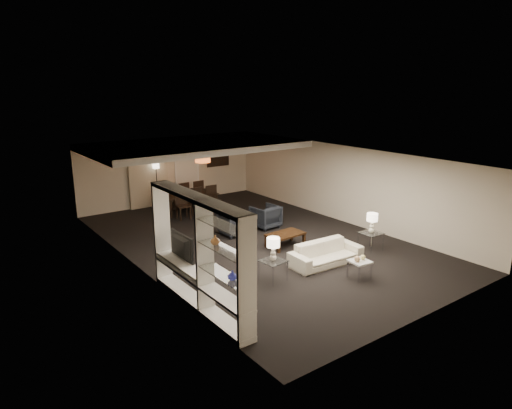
{
  "coord_description": "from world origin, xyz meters",
  "views": [
    {
      "loc": [
        -7.37,
        -10.07,
        4.43
      ],
      "look_at": [
        0.0,
        0.0,
        1.1
      ],
      "focal_mm": 32.0,
      "sensor_mm": 36.0,
      "label": 1
    }
  ],
  "objects": [
    {
      "name": "vase_blue",
      "position": [
        -3.31,
        -3.82,
        1.15
      ],
      "size": [
        0.17,
        0.17,
        0.18
      ],
      "primitive_type": "imported",
      "color": "#262BA6",
      "rests_on": "media_unit"
    },
    {
      "name": "painting",
      "position": [
        2.1,
        5.46,
        1.55
      ],
      "size": [
        0.95,
        0.04,
        0.65
      ],
      "primitive_type": "cube",
      "color": "#142D38",
      "rests_on": "wall_back"
    },
    {
      "name": "chair_nm",
      "position": [
        -0.04,
        3.24,
        0.49
      ],
      "size": [
        0.47,
        0.47,
        0.97
      ],
      "primitive_type": null,
      "rotation": [
        0.0,
        0.0,
        -0.04
      ],
      "color": "black",
      "rests_on": "floor"
    },
    {
      "name": "chair_nl",
      "position": [
        -0.64,
        3.24,
        0.49
      ],
      "size": [
        0.5,
        0.5,
        0.97
      ],
      "primitive_type": null,
      "rotation": [
        0.0,
        0.0,
        -0.12
      ],
      "color": "black",
      "rests_on": "floor"
    },
    {
      "name": "armchair_left",
      "position": [
        -0.19,
        0.88,
        0.36
      ],
      "size": [
        0.78,
        0.81,
        0.72
      ],
      "primitive_type": "imported",
      "rotation": [
        0.0,
        0.0,
        3.12
      ],
      "color": "black",
      "rests_on": "floor"
    },
    {
      "name": "door",
      "position": [
        0.7,
        5.47,
        1.05
      ],
      "size": [
        0.9,
        0.05,
        2.1
      ],
      "primitive_type": "cube",
      "color": "silver",
      "rests_on": "wall_back"
    },
    {
      "name": "chair_fr",
      "position": [
        0.56,
        4.54,
        0.49
      ],
      "size": [
        0.48,
        0.48,
        0.97
      ],
      "primitive_type": null,
      "rotation": [
        0.0,
        0.0,
        3.2
      ],
      "color": "black",
      "rests_on": "floor"
    },
    {
      "name": "coffee_table",
      "position": [
        0.41,
        -0.82,
        0.19
      ],
      "size": [
        1.09,
        0.67,
        0.38
      ],
      "primitive_type": null,
      "rotation": [
        0.0,
        0.0,
        0.05
      ],
      "color": "black",
      "rests_on": "floor"
    },
    {
      "name": "chair_fl",
      "position": [
        -0.64,
        4.54,
        0.49
      ],
      "size": [
        0.5,
        0.5,
        0.97
      ],
      "primitive_type": null,
      "rotation": [
        0.0,
        0.0,
        3.26
      ],
      "color": "black",
      "rests_on": "floor"
    },
    {
      "name": "wall_left",
      "position": [
        -3.5,
        0.0,
        1.25
      ],
      "size": [
        0.02,
        11.0,
        2.5
      ],
      "primitive_type": "cube",
      "color": "beige",
      "rests_on": "ground"
    },
    {
      "name": "table_lamp_right",
      "position": [
        2.11,
        -2.42,
        0.77
      ],
      "size": [
        0.3,
        0.3,
        0.55
      ],
      "primitive_type": null,
      "rotation": [
        0.0,
        0.0,
        0.0
      ],
      "color": "beige",
      "rests_on": "side_table_right"
    },
    {
      "name": "floor_speaker",
      "position": [
        -2.71,
        -1.63,
        0.62
      ],
      "size": [
        0.16,
        0.16,
        1.24
      ],
      "primitive_type": "cube",
      "rotation": [
        0.0,
        0.0,
        -0.16
      ],
      "color": "black",
      "rests_on": "floor"
    },
    {
      "name": "side_table_left",
      "position": [
        -1.29,
        -2.42,
        0.25
      ],
      "size": [
        0.59,
        0.59,
        0.49
      ],
      "primitive_type": null,
      "rotation": [
        0.0,
        0.0,
        0.12
      ],
      "color": "silver",
      "rests_on": "floor"
    },
    {
      "name": "sofa",
      "position": [
        0.41,
        -2.42,
        0.28
      ],
      "size": [
        1.97,
        0.86,
        0.56
      ],
      "primitive_type": "imported",
      "rotation": [
        0.0,
        0.0,
        -0.06
      ],
      "color": "beige",
      "rests_on": "floor"
    },
    {
      "name": "wall_right",
      "position": [
        3.5,
        0.0,
        1.25
      ],
      "size": [
        0.02,
        11.0,
        2.5
      ],
      "primitive_type": "cube",
      "color": "beige",
      "rests_on": "ground"
    },
    {
      "name": "curtains",
      "position": [
        -0.9,
        5.42,
        1.2
      ],
      "size": [
        1.5,
        0.12,
        2.4
      ],
      "primitive_type": "cube",
      "color": "beige",
      "rests_on": "wall_back"
    },
    {
      "name": "chair_fm",
      "position": [
        -0.04,
        4.54,
        0.49
      ],
      "size": [
        0.48,
        0.48,
        0.97
      ],
      "primitive_type": null,
      "rotation": [
        0.0,
        0.0,
        3.22
      ],
      "color": "black",
      "rests_on": "floor"
    },
    {
      "name": "table_lamp_left",
      "position": [
        -1.29,
        -2.42,
        0.77
      ],
      "size": [
        0.32,
        0.32,
        0.55
      ],
      "primitive_type": null,
      "rotation": [
        0.0,
        0.0,
        0.09
      ],
      "color": "beige",
      "rests_on": "side_table_left"
    },
    {
      "name": "marble_table",
      "position": [
        0.41,
        -3.52,
        0.22
      ],
      "size": [
        0.48,
        0.48,
        0.44
      ],
      "primitive_type": null,
      "rotation": [
        0.0,
        0.0,
        -0.1
      ],
      "color": "white",
      "rests_on": "floor"
    },
    {
      "name": "gold_gourd_a",
      "position": [
        0.31,
        -3.52,
        0.51
      ],
      "size": [
        0.14,
        0.14,
        0.14
      ],
      "primitive_type": "sphere",
      "color": "tan",
      "rests_on": "marble_table"
    },
    {
      "name": "side_table_right",
      "position": [
        2.11,
        -2.42,
        0.25
      ],
      "size": [
        0.54,
        0.54,
        0.49
      ],
      "primitive_type": null,
      "rotation": [
        0.0,
        0.0,
        -0.02
      ],
      "color": "white",
      "rests_on": "floor"
    },
    {
      "name": "floor_lamp",
      "position": [
        -0.68,
        5.2,
        0.83
      ],
      "size": [
        0.28,
        0.28,
        1.67
      ],
      "primitive_type": null,
      "rotation": [
        0.0,
        0.0,
        -0.18
      ],
      "color": "black",
      "rests_on": "floor"
    },
    {
      "name": "gold_gourd_b",
      "position": [
        0.51,
        -3.52,
        0.5
      ],
      "size": [
        0.12,
        0.12,
        0.12
      ],
      "primitive_type": "sphere",
      "color": "#F1DE7F",
      "rests_on": "marble_table"
    },
    {
      "name": "chair_nr",
      "position": [
        0.56,
        3.24,
        0.49
      ],
      "size": [
        0.46,
        0.46,
        0.97
      ],
      "primitive_type": null,
      "rotation": [
        0.0,
        0.0,
        -0.02
      ],
      "color": "black",
      "rests_on": "floor"
    },
    {
      "name": "armchair_right",
      "position": [
        1.01,
        0.88,
        0.36
      ],
      "size": [
        0.82,
        0.84,
        0.72
      ],
      "primitive_type": "imported",
      "rotation": [
        0.0,
        0.0,
        3.22
      ],
      "color": "black",
      "rests_on": "floor"
    },
    {
      "name": "floor",
      "position": [
        0.0,
        0.0,
        0.0
      ],
      "size": [
        11.0,
        11.0,
        0.0
      ],
      "primitive_type": "plane",
      "color": "black",
      "rests_on": "ground"
    },
    {
      "name": "media_unit",
      "position": [
        -3.31,
        -2.6,
        1.18
      ],
      "size": [
        0.38,
        3.4,
        2.35
      ],
      "primitive_type": null,
      "color": "white",
      "rests_on": "wall_left"
    },
    {
      "name": "ceiling_soffit",
      "position": [
        0.0,
        3.5,
        2.4
      ],
      "size": [
        7.0,
        4.0,
        0.2
      ],
      "primitive_type": "cube",
      "color": "silver",
      "rests_on": "ceiling"
    },
    {
      "name": "pendant_light",
      "position": [
        0.3,
        3.5,
        1.92
      ],
      "size": [
        0.52,
        0.52,
        0.24
      ],
      "primitive_type": "cylinder",
      "color": "#D8591E",
      "rests_on": "ceiling_soffit"
    },
    {
      "name": "television",
      "position": [
        -3.28,
        -1.64,
        1.03
      ],
      "size": [
        0.98,
        0.13,
        0.56
      ],
      "primitive_type": "imported",
      "rotation": [
        0.0,
        0.0,
        1.57
      ],
      "color": "black",
      "rests_on": "media_unit"
    },
    {
      "name": "wall_front",
      "position": [
        0.0,
        -5.5,
        1.25
      ],
      "size": [
        7.0,
        0.02,
        2.5
      ],
      "primitive_type": "cube",
      "color": "beige",
      "rests_on": "ground"
    },
    {
      "name": "vase_amber",
      "position": [
        -3.31,
        -3.26,
        1.65
      ],
      "size": [
        0.18,
        0.18,
        0.18
      ],
      "primitive_type": "imported",
      "color": "#B7733D",
      "rests_on": "media_unit"
    },
    {
      "name": "ceiling",
      "position": [
        0.0,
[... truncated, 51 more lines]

